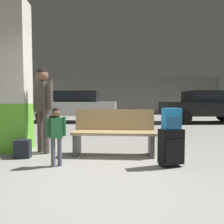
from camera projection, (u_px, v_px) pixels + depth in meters
name	position (u px, v px, depth m)	size (l,w,h in m)	color
ground_plane	(102.00, 135.00, 6.61)	(18.00, 18.00, 0.10)	gray
garage_back_wall	(100.00, 96.00, 15.36)	(18.00, 0.12, 2.80)	slate
structural_pillar	(15.00, 77.00, 4.36)	(0.57, 0.57, 3.14)	#66C633
bench	(114.00, 132.00, 4.10)	(1.65, 0.73, 0.89)	tan
suitcase	(171.00, 147.00, 3.36)	(0.42, 0.31, 0.60)	black
backpack_bright	(172.00, 119.00, 3.33)	(0.30, 0.23, 0.34)	#268CD8
child	(56.00, 130.00, 3.34)	(0.30, 0.18, 0.95)	#4C5160
adult	(43.00, 101.00, 4.19)	(0.47, 0.41, 1.71)	brown
backpack_dark_floor	(23.00, 149.00, 3.86)	(0.28, 0.20, 0.34)	#1E232D
parked_car_far	(75.00, 106.00, 10.28)	(4.27, 2.18, 1.51)	silver
parked_car_side	(206.00, 106.00, 9.93)	(4.14, 1.88, 1.51)	black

